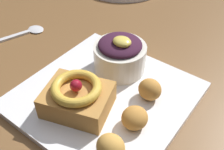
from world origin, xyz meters
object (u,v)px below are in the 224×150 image
at_px(front_plate, 105,96).
at_px(berry_ramekin, 120,55).
at_px(fritter_front, 135,118).
at_px(fritter_back, 111,147).
at_px(fritter_middle, 150,89).
at_px(spoon, 25,33).
at_px(cake_slice, 77,97).

height_order(front_plate, berry_ramekin, berry_ramekin).
height_order(fritter_front, fritter_back, fritter_back).
bearing_deg(fritter_middle, fritter_front, -78.99).
bearing_deg(fritter_front, berry_ramekin, 135.41).
xyz_separation_m(berry_ramekin, fritter_middle, (0.08, -0.03, -0.01)).
distance_m(front_plate, fritter_front, 0.08).
bearing_deg(spoon, cake_slice, -92.48).
height_order(berry_ramekin, fritter_middle, berry_ramekin).
height_order(berry_ramekin, spoon, berry_ramekin).
relative_size(front_plate, spoon, 2.20).
bearing_deg(spoon, front_plate, -81.59).
relative_size(front_plate, fritter_middle, 6.91).
distance_m(berry_ramekin, fritter_middle, 0.09).
height_order(cake_slice, fritter_middle, cake_slice).
bearing_deg(fritter_back, cake_slice, 158.57).
distance_m(berry_ramekin, spoon, 0.26).
relative_size(berry_ramekin, fritter_middle, 2.46).
distance_m(fritter_front, fritter_back, 0.06).
bearing_deg(berry_ramekin, fritter_front, -44.59).
xyz_separation_m(fritter_middle, fritter_back, (0.02, -0.13, -0.00)).
distance_m(fritter_middle, spoon, 0.34).
xyz_separation_m(front_plate, cake_slice, (-0.01, -0.05, 0.03)).
xyz_separation_m(front_plate, fritter_middle, (0.06, 0.04, 0.02)).
xyz_separation_m(berry_ramekin, fritter_back, (0.10, -0.16, -0.01)).
relative_size(cake_slice, berry_ramekin, 1.27).
height_order(fritter_front, fritter_middle, fritter_middle).
height_order(cake_slice, fritter_back, cake_slice).
xyz_separation_m(fritter_front, spoon, (-0.35, 0.07, -0.03)).
relative_size(fritter_front, spoon, 0.34).
bearing_deg(cake_slice, fritter_back, -21.43).
bearing_deg(cake_slice, fritter_front, 15.95).
relative_size(cake_slice, fritter_back, 3.02).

